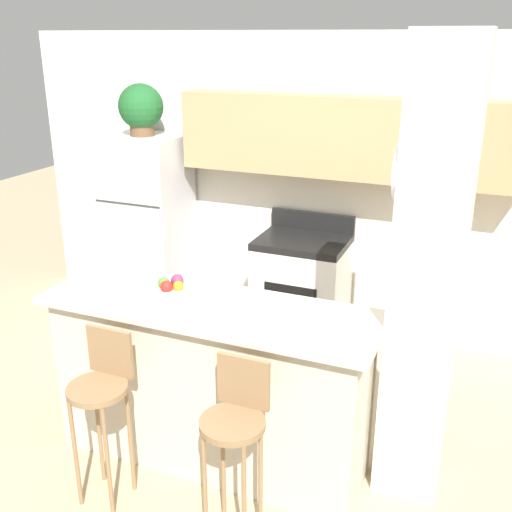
# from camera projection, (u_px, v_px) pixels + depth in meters

# --- Properties ---
(ground_plane) EXTENTS (14.00, 14.00, 0.00)m
(ground_plane) POSITION_uv_depth(u_px,v_px,m) (213.00, 455.00, 3.81)
(ground_plane) COLOR tan
(wall_back) EXTENTS (5.60, 0.38, 2.55)m
(wall_back) POSITION_uv_depth(u_px,v_px,m) (327.00, 168.00, 5.00)
(wall_back) COLOR silver
(wall_back) RESTS_ON ground_plane
(pillar_right) EXTENTS (0.38, 0.32, 2.55)m
(pillar_right) POSITION_uv_depth(u_px,v_px,m) (426.00, 284.00, 3.16)
(pillar_right) COLOR silver
(pillar_right) RESTS_ON ground_plane
(counter_bar) EXTENTS (2.00, 0.65, 1.05)m
(counter_bar) POSITION_uv_depth(u_px,v_px,m) (211.00, 383.00, 3.63)
(counter_bar) COLOR beige
(counter_bar) RESTS_ON ground_plane
(refrigerator) EXTENTS (0.68, 0.64, 1.68)m
(refrigerator) POSITION_uv_depth(u_px,v_px,m) (149.00, 227.00, 5.54)
(refrigerator) COLOR silver
(refrigerator) RESTS_ON ground_plane
(stove_range) EXTENTS (0.75, 0.59, 1.07)m
(stove_range) POSITION_uv_depth(u_px,v_px,m) (302.00, 288.00, 5.16)
(stove_range) COLOR white
(stove_range) RESTS_ON ground_plane
(bar_stool_left) EXTENTS (0.33, 0.33, 1.02)m
(bar_stool_left) POSITION_uv_depth(u_px,v_px,m) (102.00, 392.00, 3.27)
(bar_stool_left) COLOR olive
(bar_stool_left) RESTS_ON ground_plane
(bar_stool_right) EXTENTS (0.33, 0.33, 1.02)m
(bar_stool_right) POSITION_uv_depth(u_px,v_px,m) (235.00, 427.00, 2.98)
(bar_stool_right) COLOR olive
(bar_stool_right) RESTS_ON ground_plane
(potted_plant_on_fridge) EXTENTS (0.39, 0.39, 0.44)m
(potted_plant_on_fridge) POSITION_uv_depth(u_px,v_px,m) (141.00, 108.00, 5.16)
(potted_plant_on_fridge) COLOR brown
(potted_plant_on_fridge) RESTS_ON refrigerator
(fruit_bowl) EXTENTS (0.23, 0.23, 0.12)m
(fruit_bowl) POSITION_uv_depth(u_px,v_px,m) (172.00, 288.00, 3.56)
(fruit_bowl) COLOR silver
(fruit_bowl) RESTS_ON counter_bar
(trash_bin) EXTENTS (0.28, 0.28, 0.38)m
(trash_bin) POSITION_uv_depth(u_px,v_px,m) (194.00, 310.00, 5.38)
(trash_bin) COLOR #59595B
(trash_bin) RESTS_ON ground_plane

